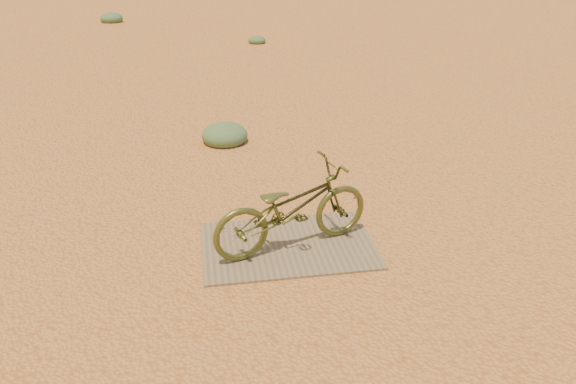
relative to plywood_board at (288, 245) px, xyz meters
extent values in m
plane|color=#BC8146|center=(-0.08, -0.48, -0.01)|extent=(120.00, 120.00, 0.00)
cube|color=brown|center=(0.00, 0.00, 0.00)|extent=(1.62, 1.10, 0.02)
imported|color=#495023|center=(0.03, -0.04, 0.42)|extent=(1.64, 0.97, 0.81)
ellipsoid|color=#4F6B46|center=(-0.41, 2.93, -0.01)|extent=(0.64, 0.64, 0.35)
ellipsoid|color=#4F6B46|center=(0.86, 9.98, -0.01)|extent=(0.44, 0.44, 0.24)
ellipsoid|color=#4F6B46|center=(-3.18, 14.08, -0.01)|extent=(0.68, 0.68, 0.37)
camera|label=1|loc=(-0.76, -4.52, 2.77)|focal=35.00mm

